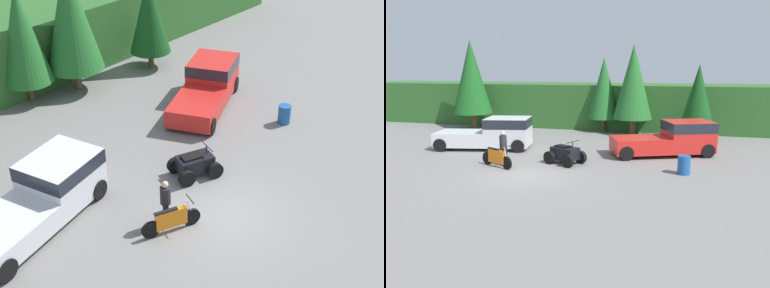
{
  "view_description": "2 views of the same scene",
  "coord_description": "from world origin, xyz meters",
  "views": [
    {
      "loc": [
        -12.22,
        -8.64,
        12.06
      ],
      "look_at": [
        1.74,
        2.99,
        0.95
      ],
      "focal_mm": 50.0,
      "sensor_mm": 36.0,
      "label": 1
    },
    {
      "loc": [
        6.77,
        -15.52,
        4.83
      ],
      "look_at": [
        1.74,
        2.99,
        0.95
      ],
      "focal_mm": 35.0,
      "sensor_mm": 36.0,
      "label": 2
    }
  ],
  "objects": [
    {
      "name": "steel_barrel",
      "position": [
        7.11,
        1.94,
        0.44
      ],
      "size": [
        0.58,
        0.58,
        0.88
      ],
      "color": "#1E5193",
      "rests_on": "ground_plane"
    },
    {
      "name": "tree_left",
      "position": [
        -9.31,
        11.35,
        4.14
      ],
      "size": [
        3.1,
        3.1,
        7.05
      ],
      "color": "brown",
      "rests_on": "ground_plane"
    },
    {
      "name": "rider_person",
      "position": [
        -1.7,
        1.29,
        0.96
      ],
      "size": [
        0.51,
        0.51,
        1.77
      ],
      "rotation": [
        0.0,
        0.0,
        -0.66
      ],
      "color": "black",
      "rests_on": "ground_plane"
    },
    {
      "name": "pickup_truck_second",
      "position": [
        -4.06,
        4.81,
        1.0
      ],
      "size": [
        5.98,
        3.29,
        1.92
      ],
      "rotation": [
        0.0,
        0.0,
        0.2
      ],
      "color": "silver",
      "rests_on": "ground_plane"
    },
    {
      "name": "tree_right",
      "position": [
        7.96,
        11.18,
        3.02
      ],
      "size": [
        2.26,
        2.26,
        5.14
      ],
      "color": "brown",
      "rests_on": "ground_plane"
    },
    {
      "name": "hillside_backdrop",
      "position": [
        0.0,
        16.0,
        1.77
      ],
      "size": [
        44.0,
        6.0,
        3.55
      ],
      "color": "#2D6028",
      "rests_on": "ground_plane"
    },
    {
      "name": "tree_mid_left",
      "position": [
        1.12,
        12.91,
        3.34
      ],
      "size": [
        2.5,
        2.5,
        5.68
      ],
      "color": "brown",
      "rests_on": "ground_plane"
    },
    {
      "name": "dirt_bike",
      "position": [
        -1.88,
        0.88,
        0.47
      ],
      "size": [
        2.02,
        1.05,
        1.14
      ],
      "rotation": [
        0.0,
        0.0,
        -0.42
      ],
      "color": "black",
      "rests_on": "ground_plane"
    },
    {
      "name": "pickup_truck_red",
      "position": [
        6.49,
        5.94,
        1.0
      ],
      "size": [
        5.99,
        4.14,
        1.92
      ],
      "rotation": [
        0.0,
        0.0,
        0.4
      ],
      "color": "red",
      "rests_on": "ground_plane"
    },
    {
      "name": "ground_plane",
      "position": [
        0.0,
        0.0,
        0.0
      ],
      "size": [
        80.0,
        80.0,
        0.0
      ],
      "primitive_type": "plane",
      "color": "slate"
    },
    {
      "name": "traffic_cone",
      "position": [
        -8.18,
        5.16,
        0.25
      ],
      "size": [
        0.42,
        0.42,
        0.55
      ],
      "color": "black",
      "rests_on": "ground_plane"
    },
    {
      "name": "tree_mid_right",
      "position": [
        3.44,
        12.09,
        3.86
      ],
      "size": [
        2.89,
        2.89,
        6.56
      ],
      "color": "brown",
      "rests_on": "ground_plane"
    },
    {
      "name": "quad_atv",
      "position": [
        1.21,
        2.4,
        0.49
      ],
      "size": [
        2.23,
        1.9,
        1.23
      ],
      "rotation": [
        0.0,
        0.0,
        -0.41
      ],
      "color": "black",
      "rests_on": "ground_plane"
    }
  ]
}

